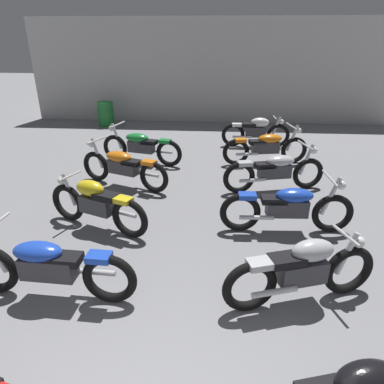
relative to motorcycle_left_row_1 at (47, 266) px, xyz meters
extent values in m
cube|color=#BCBAB7|center=(1.58, 9.93, 1.35)|extent=(13.04, 0.24, 3.60)
torus|color=black|center=(0.76, -0.03, -0.12)|extent=(0.67, 0.14, 0.67)
cube|color=#38383D|center=(0.01, 0.00, -0.02)|extent=(0.67, 0.27, 0.28)
ellipsoid|color=blue|center=(-0.09, 0.00, 0.20)|extent=(0.61, 0.35, 0.22)
cube|color=black|center=(0.23, -0.01, 0.12)|extent=(0.41, 0.26, 0.10)
cube|color=blue|center=(0.66, -0.03, 0.18)|extent=(0.29, 0.21, 0.08)
cylinder|color=silver|center=(0.52, 0.11, -0.14)|extent=(0.55, 0.09, 0.07)
torus|color=black|center=(-0.57, 1.94, -0.12)|extent=(0.66, 0.35, 0.67)
torus|color=black|center=(0.64, 1.46, -0.12)|extent=(0.66, 0.35, 0.67)
cylinder|color=silver|center=(-0.49, 1.91, 0.14)|extent=(0.25, 0.15, 0.56)
cube|color=#38383D|center=(0.03, 1.70, -0.02)|extent=(0.62, 0.43, 0.28)
ellipsoid|color=yellow|center=(-0.06, 1.74, 0.26)|extent=(0.59, 0.45, 0.26)
cube|color=black|center=(0.24, 1.62, 0.18)|extent=(0.46, 0.37, 0.10)
cube|color=yellow|center=(0.55, 1.50, 0.18)|extent=(0.33, 0.29, 0.08)
cylinder|color=silver|center=(-0.44, 1.89, 0.40)|extent=(0.21, 0.46, 0.04)
sphere|color=white|center=(-0.62, 1.96, 0.28)|extent=(0.14, 0.14, 0.14)
cylinder|color=silver|center=(0.45, 1.67, -0.14)|extent=(0.54, 0.27, 0.07)
torus|color=black|center=(-0.69, 3.78, -0.12)|extent=(0.66, 0.35, 0.67)
torus|color=black|center=(0.71, 3.23, -0.12)|extent=(0.66, 0.35, 0.67)
cylinder|color=silver|center=(-0.61, 3.75, 0.19)|extent=(0.28, 0.17, 0.66)
cube|color=#38383D|center=(0.01, 3.51, -0.02)|extent=(0.70, 0.46, 0.28)
ellipsoid|color=orange|center=(-0.08, 3.54, 0.20)|extent=(0.68, 0.52, 0.22)
cube|color=black|center=(0.21, 3.43, 0.12)|extent=(0.46, 0.37, 0.10)
cube|color=orange|center=(0.61, 3.27, 0.18)|extent=(0.33, 0.29, 0.08)
cylinder|color=silver|center=(-0.56, 3.73, 0.50)|extent=(0.28, 0.65, 0.04)
sphere|color=white|center=(-0.74, 3.80, 0.38)|extent=(0.14, 0.14, 0.14)
cylinder|color=silver|center=(0.52, 3.44, -0.14)|extent=(0.54, 0.27, 0.07)
torus|color=black|center=(-0.66, 5.19, -0.12)|extent=(0.68, 0.27, 0.67)
torus|color=black|center=(0.80, 4.83, -0.12)|extent=(0.68, 0.27, 0.67)
cylinder|color=silver|center=(-0.58, 5.17, 0.19)|extent=(0.28, 0.13, 0.66)
cube|color=#38383D|center=(0.07, 5.01, -0.02)|extent=(0.70, 0.39, 0.28)
ellipsoid|color=#197F33|center=(-0.03, 5.03, 0.20)|extent=(0.66, 0.46, 0.22)
cube|color=black|center=(0.28, 4.95, 0.12)|extent=(0.45, 0.33, 0.10)
cube|color=#197F33|center=(0.70, 4.85, 0.18)|extent=(0.32, 0.26, 0.08)
cylinder|color=silver|center=(-0.52, 5.15, 0.50)|extent=(0.20, 0.67, 0.04)
sphere|color=white|center=(-0.72, 5.20, 0.38)|extent=(0.14, 0.14, 0.14)
cylinder|color=silver|center=(0.59, 5.01, -0.14)|extent=(0.55, 0.20, 0.07)
ellipsoid|color=black|center=(3.13, -1.47, 0.26)|extent=(0.58, 0.41, 0.26)
torus|color=black|center=(3.65, 0.36, -0.12)|extent=(0.67, 0.31, 0.67)
torus|color=black|center=(2.41, -0.05, -0.12)|extent=(0.67, 0.31, 0.67)
cylinder|color=silver|center=(3.57, 0.33, 0.14)|extent=(0.25, 0.14, 0.56)
cube|color=#38383D|center=(3.03, 0.16, -0.02)|extent=(0.62, 0.41, 0.28)
ellipsoid|color=#B7B7BC|center=(3.13, 0.19, 0.26)|extent=(0.58, 0.43, 0.26)
cube|color=black|center=(2.82, 0.09, 0.18)|extent=(0.45, 0.35, 0.10)
cube|color=#B7B7BC|center=(2.51, -0.02, 0.18)|extent=(0.33, 0.28, 0.08)
cylinder|color=silver|center=(3.52, 0.31, 0.40)|extent=(0.18, 0.47, 0.04)
sphere|color=white|center=(3.71, 0.38, 0.28)|extent=(0.14, 0.14, 0.14)
cylinder|color=silver|center=(2.69, -0.09, -0.14)|extent=(0.54, 0.24, 0.07)
torus|color=black|center=(3.89, 1.88, -0.12)|extent=(0.68, 0.15, 0.67)
torus|color=black|center=(2.39, 1.80, -0.12)|extent=(0.68, 0.15, 0.67)
cylinder|color=silver|center=(3.81, 1.88, 0.19)|extent=(0.28, 0.09, 0.66)
cube|color=#38383D|center=(3.14, 1.84, -0.02)|extent=(0.67, 0.28, 0.28)
ellipsoid|color=blue|center=(3.24, 1.85, 0.20)|extent=(0.62, 0.35, 0.22)
cube|color=black|center=(2.92, 1.83, 0.12)|extent=(0.41, 0.26, 0.10)
cube|color=blue|center=(2.49, 1.81, 0.18)|extent=(0.29, 0.22, 0.08)
cylinder|color=silver|center=(3.75, 1.88, 0.50)|extent=(0.07, 0.68, 0.04)
sphere|color=white|center=(3.95, 1.89, 0.38)|extent=(0.14, 0.14, 0.14)
cylinder|color=silver|center=(2.65, 1.68, -0.14)|extent=(0.55, 0.10, 0.07)
torus|color=black|center=(3.90, 3.70, -0.12)|extent=(0.68, 0.27, 0.67)
torus|color=black|center=(2.44, 3.34, -0.12)|extent=(0.68, 0.27, 0.67)
cylinder|color=silver|center=(3.82, 3.68, 0.19)|extent=(0.28, 0.13, 0.66)
cube|color=#38383D|center=(3.17, 3.52, -0.02)|extent=(0.70, 0.39, 0.28)
ellipsoid|color=#B7B7BC|center=(3.27, 3.54, 0.20)|extent=(0.66, 0.45, 0.22)
cube|color=black|center=(2.96, 3.46, 0.12)|extent=(0.45, 0.33, 0.10)
cube|color=#B7B7BC|center=(2.54, 3.36, 0.18)|extent=(0.32, 0.26, 0.08)
cylinder|color=silver|center=(3.76, 3.66, 0.50)|extent=(0.20, 0.67, 0.04)
sphere|color=white|center=(3.96, 3.71, 0.38)|extent=(0.14, 0.14, 0.14)
cylinder|color=silver|center=(2.72, 3.27, -0.14)|extent=(0.55, 0.20, 0.07)
torus|color=black|center=(3.91, 5.34, -0.12)|extent=(0.68, 0.23, 0.67)
torus|color=black|center=(2.44, 5.06, -0.12)|extent=(0.68, 0.23, 0.67)
cylinder|color=silver|center=(3.84, 5.32, 0.19)|extent=(0.28, 0.12, 0.66)
cube|color=#38383D|center=(3.18, 5.20, -0.02)|extent=(0.69, 0.36, 0.28)
ellipsoid|color=orange|center=(3.28, 5.21, 0.20)|extent=(0.65, 0.43, 0.22)
cube|color=black|center=(2.96, 5.15, 0.12)|extent=(0.44, 0.31, 0.10)
cube|color=orange|center=(2.54, 5.07, 0.18)|extent=(0.31, 0.25, 0.08)
cylinder|color=silver|center=(3.78, 5.31, 0.50)|extent=(0.16, 0.67, 0.04)
sphere|color=white|center=(3.97, 5.35, 0.38)|extent=(0.14, 0.14, 0.14)
cylinder|color=silver|center=(2.71, 4.97, -0.14)|extent=(0.55, 0.17, 0.07)
torus|color=black|center=(3.72, 6.74, -0.12)|extent=(0.67, 0.13, 0.67)
torus|color=black|center=(2.42, 6.70, -0.12)|extent=(0.67, 0.13, 0.67)
cylinder|color=silver|center=(3.64, 6.74, 0.14)|extent=(0.24, 0.08, 0.56)
cube|color=#38383D|center=(3.07, 6.72, -0.02)|extent=(0.58, 0.26, 0.28)
ellipsoid|color=white|center=(3.17, 6.73, 0.26)|extent=(0.53, 0.30, 0.26)
cube|color=black|center=(2.85, 6.71, 0.18)|extent=(0.41, 0.25, 0.10)
cube|color=white|center=(2.52, 6.70, 0.18)|extent=(0.29, 0.21, 0.08)
cylinder|color=silver|center=(3.58, 6.74, 0.40)|extent=(0.05, 0.48, 0.04)
sphere|color=white|center=(3.78, 6.75, 0.28)|extent=(0.14, 0.14, 0.14)
cylinder|color=silver|center=(2.67, 6.58, -0.14)|extent=(0.55, 0.09, 0.07)
cylinder|color=#1E722D|center=(-2.06, 8.94, -0.03)|extent=(0.56, 0.56, 0.85)
torus|color=#1E722D|center=(-2.06, 8.94, 0.14)|extent=(0.59, 0.59, 0.03)
torus|color=#1E722D|center=(-2.06, 8.94, -0.20)|extent=(0.59, 0.59, 0.03)
camera|label=1|loc=(2.00, -3.29, 2.52)|focal=32.55mm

